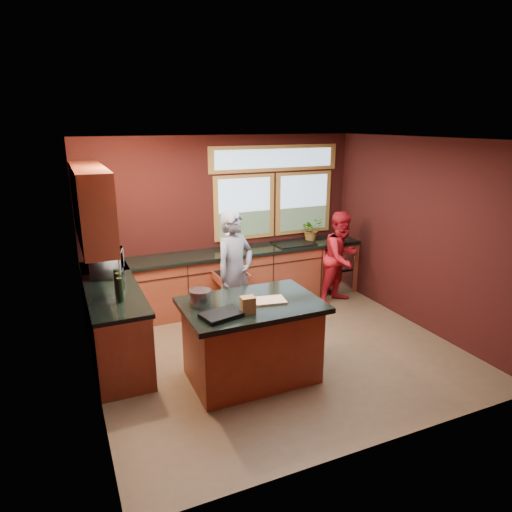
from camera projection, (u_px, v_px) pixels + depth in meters
floor at (278, 351)px, 5.99m from camera, size 4.50×4.50×0.00m
room_shell at (224, 216)px, 5.53m from camera, size 4.52×4.02×2.71m
back_counter at (243, 277)px, 7.43m from camera, size 4.50×0.64×0.93m
left_counter at (113, 318)px, 5.85m from camera, size 0.64×2.30×0.93m
island at (252, 340)px, 5.25m from camera, size 1.55×1.05×0.95m
person_grey at (235, 274)px, 6.28m from camera, size 0.76×0.64×1.76m
person_red at (341, 258)px, 7.43m from camera, size 0.89×0.79×1.53m
microwave at (107, 263)px, 6.07m from camera, size 0.50×0.63×0.31m
potted_plant at (311, 229)px, 7.78m from camera, size 0.36×0.31×0.40m
paper_towel at (229, 242)px, 7.17m from camera, size 0.12×0.12×0.28m
cutting_board at (269, 300)px, 5.15m from camera, size 0.39×0.31×0.02m
stock_pot at (200, 298)px, 5.01m from camera, size 0.24×0.24×0.18m
paper_bag at (248, 305)px, 4.81m from camera, size 0.16×0.13×0.18m
black_tray at (221, 315)px, 4.72m from camera, size 0.45×0.36×0.05m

